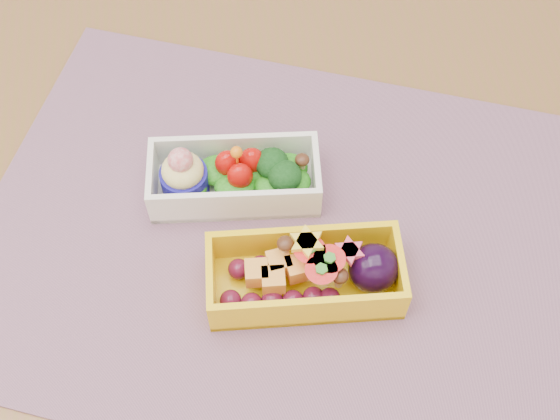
{
  "coord_description": "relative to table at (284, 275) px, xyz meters",
  "views": [
    {
      "loc": [
        -0.05,
        -0.36,
        1.38
      ],
      "look_at": [
        -0.0,
        0.0,
        0.79
      ],
      "focal_mm": 45.52,
      "sensor_mm": 36.0,
      "label": 1
    }
  ],
  "objects": [
    {
      "name": "bento_yellow",
      "position": [
        0.01,
        -0.07,
        0.13
      ],
      "size": [
        0.19,
        0.09,
        0.06
      ],
      "rotation": [
        0.0,
        0.0,
        -0.07
      ],
      "color": "yellow",
      "rests_on": "placemat"
    },
    {
      "name": "table",
      "position": [
        0.0,
        0.0,
        0.0
      ],
      "size": [
        1.2,
        0.8,
        0.75
      ],
      "color": "brown",
      "rests_on": "ground"
    },
    {
      "name": "bento_white",
      "position": [
        -0.04,
        0.06,
        0.13
      ],
      "size": [
        0.18,
        0.09,
        0.07
      ],
      "rotation": [
        0.0,
        0.0,
        -0.09
      ],
      "color": "white",
      "rests_on": "placemat"
    },
    {
      "name": "placemat",
      "position": [
        -0.01,
        -0.0,
        0.1
      ],
      "size": [
        0.73,
        0.65,
        0.0
      ],
      "primitive_type": "cube",
      "rotation": [
        0.0,
        0.0,
        -0.39
      ],
      "color": "gray",
      "rests_on": "table"
    }
  ]
}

